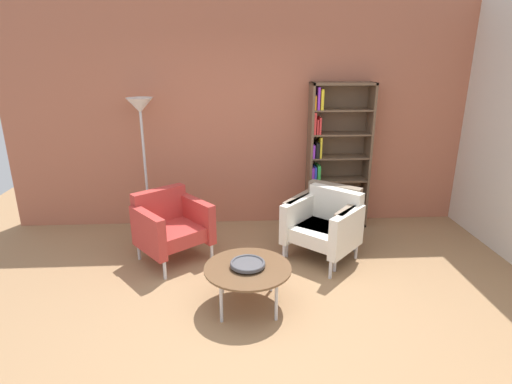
{
  "coord_description": "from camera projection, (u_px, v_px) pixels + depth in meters",
  "views": [
    {
      "loc": [
        -0.29,
        -3.03,
        2.25
      ],
      "look_at": [
        -0.07,
        0.84,
        0.95
      ],
      "focal_mm": 29.25,
      "sensor_mm": 36.0,
      "label": 1
    }
  ],
  "objects": [
    {
      "name": "brick_back_panel",
      "position": [
        254.0,
        117.0,
        5.46
      ],
      "size": [
        6.4,
        0.12,
        2.9
      ],
      "primitive_type": "cube",
      "color": "#B2664C",
      "rests_on": "ground_plane"
    },
    {
      "name": "ground_plane",
      "position": [
        270.0,
        327.0,
        3.6
      ],
      "size": [
        8.32,
        8.32,
        0.0
      ],
      "primitive_type": "plane",
      "color": "#9E7751"
    },
    {
      "name": "armchair_corner_red",
      "position": [
        325.0,
        219.0,
        4.82
      ],
      "size": [
        0.95,
        0.94,
        0.78
      ],
      "rotation": [
        0.0,
        0.0,
        -0.66
      ],
      "color": "gray",
      "rests_on": "ground_plane"
    },
    {
      "name": "floor_lamp_torchiere",
      "position": [
        141.0,
        122.0,
        5.04
      ],
      "size": [
        0.32,
        0.32,
        1.74
      ],
      "color": "silver",
      "rests_on": "ground_plane"
    },
    {
      "name": "coffee_table_low",
      "position": [
        248.0,
        270.0,
        3.79
      ],
      "size": [
        0.8,
        0.8,
        0.4
      ],
      "color": "brown",
      "rests_on": "ground_plane"
    },
    {
      "name": "armchair_near_window",
      "position": [
        325.0,
        224.0,
        4.68
      ],
      "size": [
        0.95,
        0.95,
        0.78
      ],
      "rotation": [
        0.0,
        0.0,
        -0.75
      ],
      "color": "white",
      "rests_on": "ground_plane"
    },
    {
      "name": "armchair_spare_guest",
      "position": [
        171.0,
        225.0,
        4.67
      ],
      "size": [
        0.95,
        0.94,
        0.78
      ],
      "rotation": [
        0.0,
        0.0,
        0.67
      ],
      "color": "#B73833",
      "rests_on": "ground_plane"
    },
    {
      "name": "bookshelf_tall",
      "position": [
        333.0,
        157.0,
        5.48
      ],
      "size": [
        0.8,
        0.3,
        1.9
      ],
      "color": "brown",
      "rests_on": "ground_plane"
    },
    {
      "name": "decorative_bowl",
      "position": [
        248.0,
        264.0,
        3.77
      ],
      "size": [
        0.32,
        0.32,
        0.05
      ],
      "color": "#4C4C51",
      "rests_on": "coffee_table_low"
    }
  ]
}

